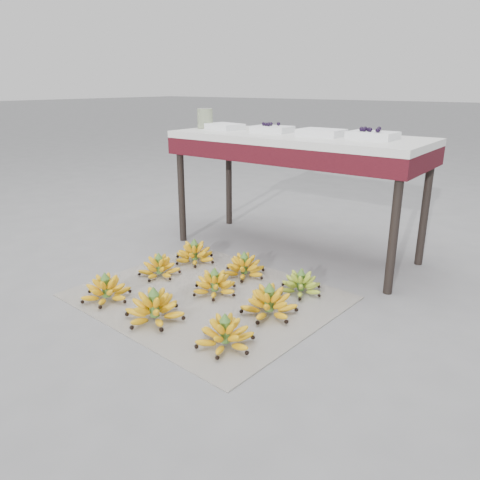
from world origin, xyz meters
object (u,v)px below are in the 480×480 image
Objects in this scene: bunch_back_left at (195,254)px; glass_jar at (205,118)px; bunch_front_left at (106,290)px; tray_far_left at (224,126)px; newspaper_mat at (208,296)px; bunch_mid_center at (215,284)px; bunch_front_right at (225,335)px; bunch_mid_left at (159,268)px; bunch_back_center at (244,267)px; vendor_table at (296,149)px; tray_right at (321,133)px; bunch_back_right at (301,284)px; tray_far_right at (372,135)px; bunch_front_center at (155,309)px; tray_left at (272,129)px; bunch_mid_right at (269,303)px.

bunch_back_left is 0.99m from glass_jar.
bunch_front_left is 1.19× the size of tray_far_left.
bunch_mid_center is at bearing 79.41° from newspaper_mat.
bunch_front_right is 1.09× the size of bunch_mid_left.
bunch_front_left is at bearing -108.56° from bunch_mid_left.
bunch_mid_center is 0.28m from bunch_back_center.
tray_right reaches higher than vendor_table.
bunch_back_right is 1.44m from glass_jar.
vendor_table is 6.04× the size of tray_far_right.
bunch_front_center is 1.58m from glass_jar.
glass_jar is at bearing 171.47° from bunch_back_right.
tray_left is (0.18, 1.24, 0.73)m from bunch_front_left.
tray_far_left is 1.03× the size of tray_far_right.
bunch_front_right is 0.92× the size of bunch_mid_right.
tray_left is (-0.58, 1.22, 0.73)m from bunch_front_right.
tray_left is at bearing 102.60° from newspaper_mat.
glass_jar reaches higher than bunch_mid_center.
bunch_mid_right is 1.31× the size of bunch_back_left.
bunch_mid_right is (0.37, 0.02, 0.06)m from newspaper_mat.
bunch_back_left is (0.00, 0.67, 0.00)m from bunch_front_left.
bunch_back_right is (0.77, 0.28, -0.00)m from bunch_mid_left.
bunch_back_center is at bearing 142.12° from bunch_front_right.
bunch_mid_right is at bearing -37.00° from glass_jar.
bunch_front_left is at bearing -114.21° from tray_right.
bunch_back_center is at bearing -43.39° from tray_far_left.
bunch_back_center reaches higher than bunch_mid_left.
bunch_back_right is 1.09m from tray_left.
tray_left reaches higher than bunch_front_right.
bunch_mid_right is at bearing 3.29° from newspaper_mat.
bunch_back_left is 1.06m from tray_right.
glass_jar is at bearing -178.22° from tray_right.
bunch_front_center is 0.41m from bunch_front_right.
bunch_back_right is (0.38, -0.01, -0.00)m from bunch_back_center.
tray_far_right is (0.85, 1.25, 0.73)m from bunch_front_left.
bunch_back_center is (-0.01, 0.33, 0.05)m from newspaper_mat.
bunch_front_left is 1.52m from tray_right.
newspaper_mat is 3.86× the size of bunch_front_left.
bunch_front_left is at bearing -156.95° from bunch_front_right.
bunch_mid_right reaches higher than bunch_mid_center.
bunch_mid_center is at bearing 66.30° from bunch_front_left.
newspaper_mat is 1.39m from glass_jar.
tray_far_right reaches higher than bunch_mid_center.
bunch_front_left is 1.07× the size of bunch_mid_left.
bunch_front_left is 1.19× the size of bunch_back_left.
glass_jar is at bearing 166.58° from bunch_mid_right.
tray_far_right reaches higher than newspaper_mat.
tray_left is (-0.19, 0.56, 0.73)m from bunch_back_center.
bunch_front_right is 1.20× the size of tray_far_left.
bunch_mid_left is 1.05× the size of bunch_back_right.
bunch_mid_left is 0.82m from bunch_back_right.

